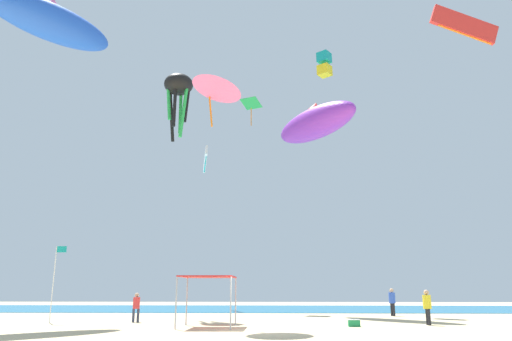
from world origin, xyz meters
TOP-DOWN VIEW (x-y plane):
  - ground at (0.00, 0.00)m, footprint 110.00×110.00m
  - ocean_strip at (0.00, 26.94)m, footprint 110.00×19.77m
  - canopy_tent at (-2.41, 2.24)m, footprint 2.61×2.76m
  - person_near_tent at (-6.93, 5.84)m, footprint 0.38×0.38m
  - person_leftmost at (9.03, 13.19)m, footprint 0.44×0.49m
  - person_central at (8.74, 4.18)m, footprint 0.42×0.47m
  - banner_flag at (-11.49, 5.22)m, footprint 0.61×0.06m
  - cooler_box at (4.76, 2.97)m, footprint 0.57×0.37m
  - kite_parafoil_white at (-6.37, 26.39)m, footprint 0.93×3.64m
  - kite_inflatable_purple at (4.22, 14.56)m, footprint 7.56×8.75m
  - kite_delta_pink at (-2.32, 3.88)m, footprint 4.01×3.99m
  - kite_octopus_black at (-6.43, 12.13)m, footprint 2.90×2.90m
  - kite_diamond_green at (-1.32, 21.62)m, footprint 2.19×2.15m
  - kite_box_teal at (5.66, 19.66)m, footprint 1.51×1.51m
  - kite_parafoil_red at (12.30, 4.24)m, footprint 4.16×0.73m
  - kite_inflatable_blue at (-13.89, 6.06)m, footprint 7.64×8.44m

SIDE VIEW (x-z plane):
  - ground at x=0.00m, z-range -0.10..0.00m
  - ocean_strip at x=0.00m, z-range 0.00..0.03m
  - cooler_box at x=4.76m, z-range 0.00..0.35m
  - person_near_tent at x=-6.93m, z-range 0.14..1.74m
  - person_central at x=8.74m, z-range 0.15..1.91m
  - person_leftmost at x=9.03m, z-range 0.16..2.03m
  - canopy_tent at x=-2.41m, z-range 1.06..3.48m
  - banner_flag at x=-11.49m, z-range 0.39..4.57m
  - kite_delta_pink at x=-2.32m, z-range 11.91..14.71m
  - kite_inflatable_purple at x=4.22m, z-range 13.00..16.46m
  - kite_parafoil_white at x=-6.37m, z-range 13.93..16.15m
  - kite_octopus_black at x=-6.43m, z-range 14.26..19.51m
  - kite_parafoil_red at x=12.30m, z-range 15.82..18.33m
  - kite_inflatable_blue at x=-13.89m, z-range 17.43..20.76m
  - kite_diamond_green at x=-1.32m, z-range 17.94..20.51m
  - kite_box_teal at x=5.66m, z-range 21.22..23.52m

